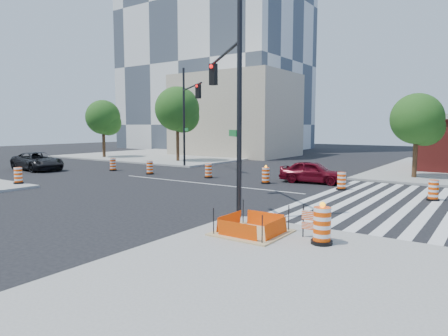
{
  "coord_description": "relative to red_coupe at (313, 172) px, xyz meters",
  "views": [
    {
      "loc": [
        15.61,
        -20.09,
        3.67
      ],
      "look_at": [
        3.24,
        -2.34,
        1.4
      ],
      "focal_mm": 32.0,
      "sensor_mm": 36.0,
      "label": 1
    }
  ],
  "objects": [
    {
      "name": "sw_corner_drum",
      "position": [
        -14.33,
        -11.64,
        -0.1
      ],
      "size": [
        0.58,
        0.58,
        1.0
      ],
      "color": "black",
      "rests_on": "ground"
    },
    {
      "name": "crosswalk_east",
      "position": [
        5.3,
        -4.27,
        -0.71
      ],
      "size": [
        6.75,
        13.5,
        0.01
      ],
      "color": "silver",
      "rests_on": "ground"
    },
    {
      "name": "dark_suv",
      "position": [
        -21.86,
        -6.03,
        0.04
      ],
      "size": [
        5.64,
        3.01,
        1.51
      ],
      "primitive_type": "imported",
      "rotation": [
        0.0,
        0.0,
        1.48
      ],
      "color": "black",
      "rests_on": "ground"
    },
    {
      "name": "tower_nw",
      "position": [
        -29.65,
        29.73,
        21.78
      ],
      "size": [
        28.0,
        18.0,
        45.0
      ],
      "primitive_type": "cube",
      "color": "silver",
      "rests_on": "ground"
    },
    {
      "name": "pit_drum",
      "position": [
        5.69,
        -13.09,
        -0.04
      ],
      "size": [
        0.65,
        0.65,
        1.28
      ],
      "color": "black",
      "rests_on": "ground"
    },
    {
      "name": "tree_north_b",
      "position": [
        -17.12,
        6.34,
        4.42
      ],
      "size": [
        4.51,
        4.51,
        7.66
      ],
      "color": "#382314",
      "rests_on": "ground"
    },
    {
      "name": "median_drum_2",
      "position": [
        -7.07,
        -1.85,
        -0.24
      ],
      "size": [
        0.6,
        0.6,
        1.02
      ],
      "color": "black",
      "rests_on": "ground"
    },
    {
      "name": "beige_midrise",
      "position": [
        -17.65,
        17.73,
        4.28
      ],
      "size": [
        14.0,
        10.0,
        10.0
      ],
      "primitive_type": "cube",
      "color": "tan",
      "rests_on": "ground"
    },
    {
      "name": "barricade",
      "position": [
        5.31,
        -12.7,
        -0.0
      ],
      "size": [
        0.87,
        0.05,
        1.03
      ],
      "rotation": [
        0.0,
        0.0,
        0.01
      ],
      "color": "#F84705",
      "rests_on": "ground"
    },
    {
      "name": "ground",
      "position": [
        -5.65,
        -4.27,
        -0.72
      ],
      "size": [
        120.0,
        120.0,
        0.0
      ],
      "primitive_type": "plane",
      "color": "black",
      "rests_on": "ground"
    },
    {
      "name": "sidewalk_nw",
      "position": [
        -23.65,
        13.73,
        -0.64
      ],
      "size": [
        22.0,
        22.0,
        0.15
      ],
      "primitive_type": "cube",
      "color": "gray",
      "rests_on": "ground"
    },
    {
      "name": "lane_centerline",
      "position": [
        -5.65,
        -4.27,
        -0.71
      ],
      "size": [
        14.0,
        0.12,
        0.01
      ],
      "primitive_type": "cube",
      "color": "silver",
      "rests_on": "ground"
    },
    {
      "name": "median_drum_3",
      "position": [
        -2.36,
        -1.98,
        -0.23
      ],
      "size": [
        0.6,
        0.6,
        1.18
      ],
      "color": "black",
      "rests_on": "ground"
    },
    {
      "name": "tree_north_a",
      "position": [
        -27.47,
        5.34,
        3.74
      ],
      "size": [
        3.94,
        3.91,
        6.64
      ],
      "color": "#382314",
      "rests_on": "ground"
    },
    {
      "name": "median_drum_4",
      "position": [
        2.48,
        -1.72,
        -0.24
      ],
      "size": [
        0.6,
        0.6,
        1.02
      ],
      "color": "black",
      "rests_on": "ground"
    },
    {
      "name": "red_coupe",
      "position": [
        0.0,
        0.0,
        0.0
      ],
      "size": [
        4.38,
        2.15,
        1.44
      ],
      "primitive_type": "imported",
      "rotation": [
        0.0,
        0.0,
        1.68
      ],
      "color": "#590714",
      "rests_on": "ground"
    },
    {
      "name": "tree_north_c",
      "position": [
        5.15,
        5.68,
        3.25
      ],
      "size": [
        3.5,
        3.48,
        5.91
      ],
      "color": "#382314",
      "rests_on": "ground"
    },
    {
      "name": "signal_pole_se",
      "position": [
        0.35,
        -10.19,
        4.56
      ],
      "size": [
        4.86,
        4.58,
        8.63
      ],
      "rotation": [
        0.0,
        0.0,
        2.39
      ],
      "color": "black",
      "rests_on": "ground"
    },
    {
      "name": "median_drum_1",
      "position": [
        -12.07,
        -2.69,
        -0.24
      ],
      "size": [
        0.6,
        0.6,
        1.02
      ],
      "color": "black",
      "rests_on": "ground"
    },
    {
      "name": "median_drum_5",
      "position": [
        7.32,
        -2.43,
        -0.24
      ],
      "size": [
        0.6,
        0.6,
        1.02
      ],
      "color": "black",
      "rests_on": "ground"
    },
    {
      "name": "excavation_pit",
      "position": [
        3.35,
        -13.27,
        -0.5
      ],
      "size": [
        2.2,
        2.2,
        0.9
      ],
      "color": "tan",
      "rests_on": "ground"
    },
    {
      "name": "signal_pole_nw",
      "position": [
        -11.97,
        1.81,
        4.55
      ],
      "size": [
        5.23,
        4.12,
        8.62
      ],
      "rotation": [
        0.0,
        0.0,
        -0.66
      ],
      "color": "black",
      "rests_on": "ground"
    },
    {
      "name": "median_drum_0",
      "position": [
        -16.33,
        -2.71,
        -0.24
      ],
      "size": [
        0.6,
        0.6,
        1.02
      ],
      "color": "black",
      "rests_on": "ground"
    }
  ]
}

